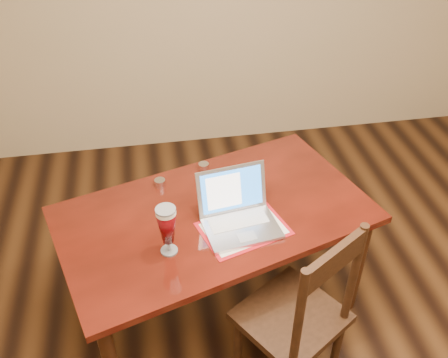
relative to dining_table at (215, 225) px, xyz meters
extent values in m
cube|color=#52130B|center=(0.00, 0.01, 0.06)|extent=(1.79, 1.33, 0.04)
cylinder|color=black|center=(0.80, -0.13, -0.31)|extent=(0.07, 0.07, 0.71)
cylinder|color=black|center=(-0.79, 0.15, -0.31)|extent=(0.07, 0.07, 0.71)
cylinder|color=black|center=(0.58, 0.57, -0.31)|extent=(0.07, 0.07, 0.71)
cube|color=#B21019|center=(0.12, -0.14, 0.08)|extent=(0.49, 0.41, 0.00)
cube|color=white|center=(0.12, -0.14, 0.08)|extent=(0.44, 0.36, 0.00)
cube|color=#B7B8BC|center=(0.11, -0.15, 0.09)|extent=(0.39, 0.30, 0.02)
cube|color=silver|center=(0.10, -0.10, 0.10)|extent=(0.31, 0.16, 0.00)
cube|color=silver|center=(0.12, -0.22, 0.10)|extent=(0.10, 0.08, 0.00)
cube|color=#B7B8BC|center=(0.09, 0.01, 0.22)|extent=(0.37, 0.13, 0.24)
cube|color=blue|center=(0.09, 0.00, 0.22)|extent=(0.32, 0.10, 0.20)
cube|color=white|center=(0.05, -0.01, 0.22)|extent=(0.18, 0.07, 0.17)
cylinder|color=silver|center=(-0.26, -0.23, 0.09)|extent=(0.08, 0.08, 0.01)
cylinder|color=silver|center=(-0.26, -0.23, 0.12)|extent=(0.01, 0.01, 0.06)
cylinder|color=white|center=(-0.26, -0.23, 0.33)|extent=(0.09, 0.09, 0.02)
cylinder|color=silver|center=(-0.26, -0.23, 0.34)|extent=(0.09, 0.09, 0.01)
cylinder|color=silver|center=(-0.26, 0.28, 0.10)|extent=(0.06, 0.06, 0.04)
cylinder|color=silver|center=(0.00, 0.39, 0.10)|extent=(0.06, 0.06, 0.04)
cube|color=#321B0E|center=(0.29, -0.49, -0.20)|extent=(0.61, 0.61, 0.04)
cylinder|color=#321B0E|center=(0.54, -0.54, -0.44)|extent=(0.04, 0.04, 0.44)
cylinder|color=#321B0E|center=(0.04, -0.45, -0.44)|extent=(0.04, 0.04, 0.44)
cylinder|color=#321B0E|center=(0.35, -0.25, -0.44)|extent=(0.04, 0.04, 0.44)
cylinder|color=#321B0E|center=(0.23, -0.74, 0.11)|extent=(0.04, 0.04, 0.58)
cylinder|color=#321B0E|center=(0.54, -0.54, 0.11)|extent=(0.04, 0.04, 0.58)
cube|color=#321B0E|center=(0.38, -0.64, 0.33)|extent=(0.33, 0.22, 0.13)
camera|label=1|loc=(-0.28, -1.92, 1.79)|focal=40.00mm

